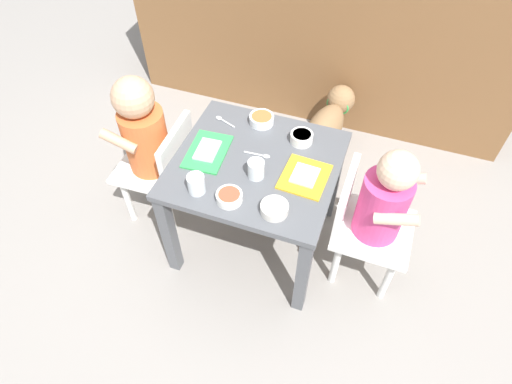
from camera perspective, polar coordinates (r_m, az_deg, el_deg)
name	(u,v)px	position (r m, az deg, el deg)	size (l,w,h in m)	color
ground_plane	(256,237)	(1.93, 0.00, -5.92)	(7.00, 7.00, 0.00)	gray
kitchen_cabinet_back	(326,21)	(2.37, 9.16, 21.35)	(1.98, 0.37, 0.99)	brown
dining_table	(256,178)	(1.63, 0.00, 1.89)	(0.59, 0.55, 0.47)	#515459
seated_child_left	(147,137)	(1.76, -14.12, 7.00)	(0.29, 0.29, 0.71)	white
seated_child_right	(379,205)	(1.57, 15.88, -1.64)	(0.28, 0.28, 0.67)	white
dog	(327,125)	(2.15, 9.28, 8.65)	(0.21, 0.48, 0.32)	olive
food_tray_left	(207,151)	(1.61, -6.39, 5.35)	(0.15, 0.21, 0.02)	green
food_tray_right	(305,176)	(1.52, 6.42, 2.06)	(0.16, 0.18, 0.02)	gold
water_cup_left	(256,170)	(1.50, 0.01, 2.90)	(0.06, 0.06, 0.07)	white
water_cup_right	(196,185)	(1.47, -7.84, 0.95)	(0.06, 0.06, 0.07)	white
veggie_bowl_near	(302,137)	(1.64, 6.00, 7.13)	(0.08, 0.08, 0.04)	white
cereal_bowl_right_side	(262,119)	(1.72, 0.75, 9.54)	(0.10, 0.10, 0.03)	white
cereal_bowl_left_side	(229,197)	(1.44, -3.53, -0.64)	(0.09, 0.09, 0.03)	white
veggie_bowl_far	(274,208)	(1.41, 2.44, -2.16)	(0.09, 0.09, 0.03)	silver
spoon_by_left_tray	(223,121)	(1.74, -4.31, 9.34)	(0.10, 0.05, 0.01)	silver
spoon_by_right_tray	(260,155)	(1.59, 0.49, 4.89)	(0.10, 0.02, 0.01)	silver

